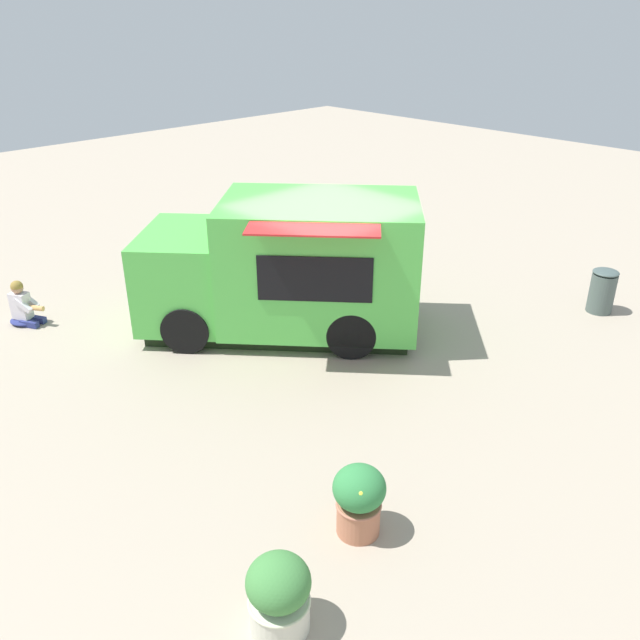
{
  "coord_description": "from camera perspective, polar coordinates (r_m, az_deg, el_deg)",
  "views": [
    {
      "loc": [
        7.23,
        7.2,
        5.32
      ],
      "look_at": [
        1.28,
        1.13,
        1.16
      ],
      "focal_mm": 36.56,
      "sensor_mm": 36.0,
      "label": 1
    }
  ],
  "objects": [
    {
      "name": "planter_flowering_near",
      "position": [
        7.35,
        3.43,
        -15.32
      ],
      "size": [
        0.59,
        0.59,
        0.86
      ],
      "color": "#B56F51",
      "rests_on": "ground_plane"
    },
    {
      "name": "planter_flowering_far",
      "position": [
        6.5,
        -3.62,
        -22.82
      ],
      "size": [
        0.61,
        0.61,
        0.84
      ],
      "color": "beige",
      "rests_on": "ground_plane"
    },
    {
      "name": "food_truck",
      "position": [
        11.36,
        -2.88,
        4.36
      ],
      "size": [
        4.73,
        4.95,
        2.37
      ],
      "color": "#53C34A",
      "rests_on": "ground_plane"
    },
    {
      "name": "ground_plane",
      "position": [
        11.51,
        0.61,
        -1.44
      ],
      "size": [
        40.0,
        40.0,
        0.0
      ],
      "primitive_type": "plane",
      "color": "tan"
    },
    {
      "name": "trash_bin",
      "position": [
        13.37,
        23.48,
        2.39
      ],
      "size": [
        0.48,
        0.48,
        0.85
      ],
      "color": "#4A5854",
      "rests_on": "ground_plane"
    },
    {
      "name": "person_customer",
      "position": [
        13.01,
        -24.56,
        1.04
      ],
      "size": [
        0.63,
        0.77,
        0.84
      ],
      "color": "navy",
      "rests_on": "ground_plane"
    }
  ]
}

